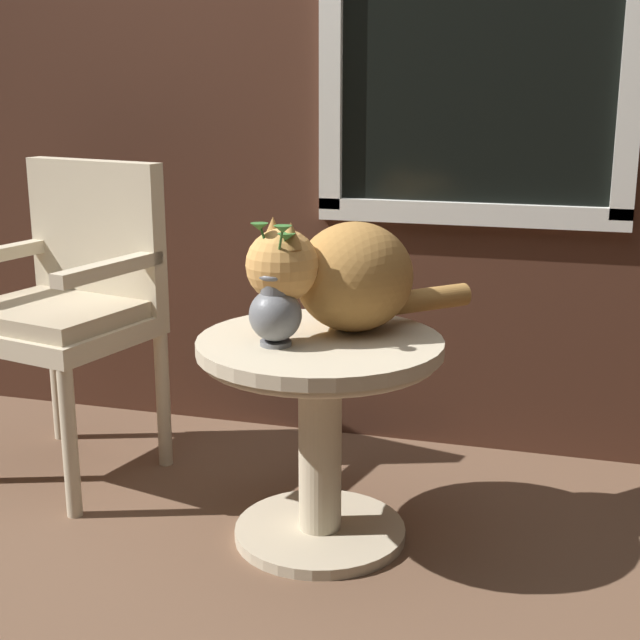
% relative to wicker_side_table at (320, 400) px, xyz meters
% --- Properties ---
extents(ground_plane, '(6.00, 6.00, 0.00)m').
position_rel_wicker_side_table_xyz_m(ground_plane, '(-0.13, -0.10, -0.39)').
color(ground_plane, brown).
extents(back_wall, '(4.00, 0.07, 2.60)m').
position_rel_wicker_side_table_xyz_m(back_wall, '(-0.11, 0.76, 0.91)').
color(back_wall, '#47281C').
rests_on(back_wall, ground_plane).
extents(wicker_side_table, '(0.63, 0.63, 0.56)m').
position_rel_wicker_side_table_xyz_m(wicker_side_table, '(0.00, 0.00, 0.00)').
color(wicker_side_table, beige).
rests_on(wicker_side_table, ground_plane).
extents(wicker_chair, '(0.59, 0.56, 0.96)m').
position_rel_wicker_side_table_xyz_m(wicker_chair, '(-0.86, 0.24, 0.16)').
color(wicker_chair, beige).
rests_on(wicker_chair, ground_plane).
extents(cat, '(0.52, 0.51, 0.31)m').
position_rel_wicker_side_table_xyz_m(cat, '(0.04, 0.08, 0.32)').
color(cat, '#AD7A3D').
rests_on(cat, wicker_side_table).
extents(pewter_vase_with_ivy, '(0.13, 0.13, 0.31)m').
position_rel_wicker_side_table_xyz_m(pewter_vase_with_ivy, '(-0.09, -0.08, 0.26)').
color(pewter_vase_with_ivy, slate).
rests_on(pewter_vase_with_ivy, wicker_side_table).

